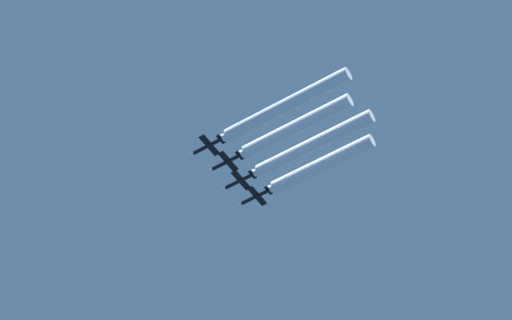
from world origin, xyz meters
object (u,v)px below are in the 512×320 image
(jet_inner_left, at_px, (226,162))
(jet_center, at_px, (239,181))
(jet_far_left, at_px, (207,146))
(jet_inner_right, at_px, (255,197))

(jet_inner_left, xyz_separation_m, jet_center, (8.84, 0.89, -0.13))
(jet_far_left, relative_size, jet_center, 1.00)
(jet_center, distance_m, jet_inner_right, 8.45)
(jet_inner_left, distance_m, jet_inner_right, 17.25)
(jet_center, bearing_deg, jet_inner_right, -5.51)
(jet_inner_left, xyz_separation_m, jet_inner_right, (17.24, 0.08, -0.37))
(jet_inner_right, bearing_deg, jet_far_left, 177.64)
(jet_inner_left, distance_m, jet_center, 8.88)
(jet_far_left, xyz_separation_m, jet_center, (17.73, -0.27, 0.21))
(jet_far_left, distance_m, jet_inner_left, 8.98)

